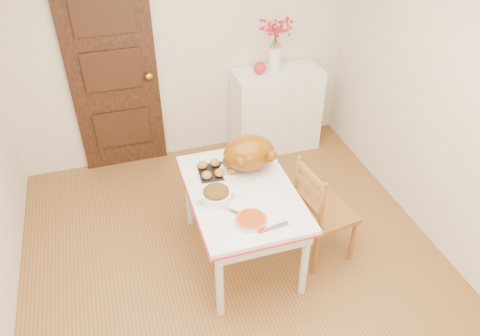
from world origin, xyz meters
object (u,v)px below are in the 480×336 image
object	(u,v)px
sideboard	(276,110)
chair_oak	(325,211)
kitchen_table	(242,224)
pumpkin_pie	(251,219)
turkey_platter	(249,155)

from	to	relation	value
sideboard	chair_oak	size ratio (longest dim) A/B	0.98
sideboard	chair_oak	xyz separation A→B (m)	(-0.21, -1.67, 0.01)
kitchen_table	pumpkin_pie	distance (m)	0.53
sideboard	kitchen_table	bearing A→B (deg)	-120.02
chair_oak	turkey_platter	distance (m)	0.77
sideboard	pumpkin_pie	world-z (taller)	sideboard
turkey_platter	pumpkin_pie	world-z (taller)	turkey_platter
kitchen_table	pumpkin_pie	size ratio (longest dim) A/B	5.15
kitchen_table	sideboard	bearing A→B (deg)	59.98
kitchen_table	turkey_platter	xyz separation A→B (m)	(0.13, 0.23, 0.51)
turkey_platter	kitchen_table	bearing A→B (deg)	-107.86
sideboard	kitchen_table	size ratio (longest dim) A/B	0.77
chair_oak	turkey_platter	size ratio (longest dim) A/B	1.94
kitchen_table	pumpkin_pie	xyz separation A→B (m)	(-0.04, -0.36, 0.38)
sideboard	turkey_platter	distance (m)	1.53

